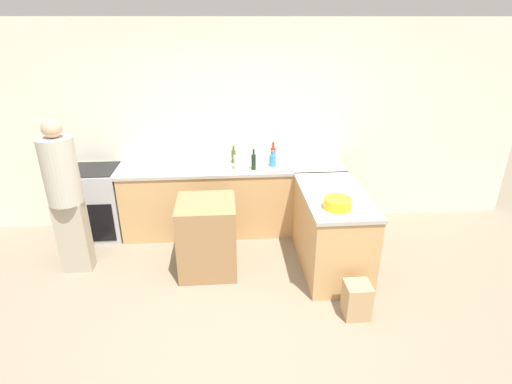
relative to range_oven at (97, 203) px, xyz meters
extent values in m
plane|color=gray|center=(1.78, -1.93, -0.46)|extent=(14.00, 14.00, 0.00)
cube|color=silver|center=(1.78, 0.34, 0.89)|extent=(8.00, 0.06, 2.70)
cube|color=tan|center=(1.78, 0.00, -0.02)|extent=(2.86, 0.62, 0.88)
cube|color=#ADA89E|center=(1.78, 0.00, 0.44)|extent=(2.89, 0.65, 0.04)
cube|color=tan|center=(2.88, -0.96, -0.02)|extent=(0.66, 1.31, 0.88)
cube|color=#ADA89E|center=(2.88, -0.96, 0.44)|extent=(0.69, 1.34, 0.04)
cube|color=#ADADB2|center=(0.00, 0.00, 0.00)|extent=(0.65, 0.62, 0.92)
cube|color=black|center=(0.00, -0.31, -0.14)|extent=(0.55, 0.01, 0.52)
cube|color=black|center=(0.00, 0.00, 0.46)|extent=(0.60, 0.57, 0.01)
cube|color=#997047|center=(1.47, -0.93, -0.04)|extent=(0.64, 0.65, 0.85)
cylinder|color=yellow|center=(2.81, -1.33, 0.51)|extent=(0.28, 0.28, 0.11)
cylinder|color=#338CBF|center=(2.30, -0.02, 0.53)|extent=(0.09, 0.09, 0.15)
cylinder|color=#338CBF|center=(2.30, -0.02, 0.63)|extent=(0.04, 0.04, 0.06)
cylinder|color=red|center=(2.33, 0.13, 0.55)|extent=(0.07, 0.07, 0.19)
cylinder|color=red|center=(2.33, 0.13, 0.69)|extent=(0.03, 0.03, 0.08)
cylinder|color=#475B1E|center=(1.80, 0.14, 0.54)|extent=(0.06, 0.06, 0.17)
cylinder|color=#475B1E|center=(1.80, 0.14, 0.66)|extent=(0.03, 0.03, 0.07)
cylinder|color=silver|center=(1.84, -0.11, 0.55)|extent=(0.09, 0.09, 0.18)
cylinder|color=silver|center=(1.84, -0.11, 0.67)|extent=(0.04, 0.04, 0.07)
cylinder|color=black|center=(2.05, -0.14, 0.55)|extent=(0.06, 0.06, 0.19)
cylinder|color=black|center=(2.05, -0.14, 0.69)|extent=(0.03, 0.03, 0.08)
cube|color=#ADA38E|center=(-0.03, -0.81, -0.04)|extent=(0.32, 0.20, 0.85)
cylinder|color=#B7B2A3|center=(-0.03, -0.81, 0.74)|extent=(0.36, 0.36, 0.72)
sphere|color=tan|center=(-0.03, -0.81, 1.20)|extent=(0.20, 0.20, 0.20)
cube|color=tan|center=(2.92, -1.84, -0.28)|extent=(0.24, 0.24, 0.36)
camera|label=1|loc=(1.71, -4.87, 2.21)|focal=28.00mm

